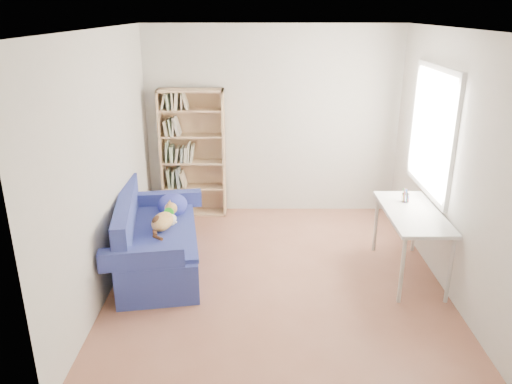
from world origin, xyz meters
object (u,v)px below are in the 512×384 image
at_px(sofa, 156,240).
at_px(pen_cup, 405,197).
at_px(bookshelf, 193,158).
at_px(desk, 412,218).

bearing_deg(sofa, pen_cup, -7.13).
relative_size(bookshelf, desk, 1.42).
xyz_separation_m(bookshelf, pen_cup, (2.54, -1.48, -0.01)).
bearing_deg(pen_cup, bookshelf, 149.72).
distance_m(sofa, pen_cup, 2.84).
height_order(bookshelf, desk, bookshelf).
xyz_separation_m(sofa, desk, (2.80, -0.18, 0.35)).
height_order(desk, pen_cup, pen_cup).
distance_m(desk, pen_cup, 0.31).
bearing_deg(bookshelf, sofa, -99.13).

